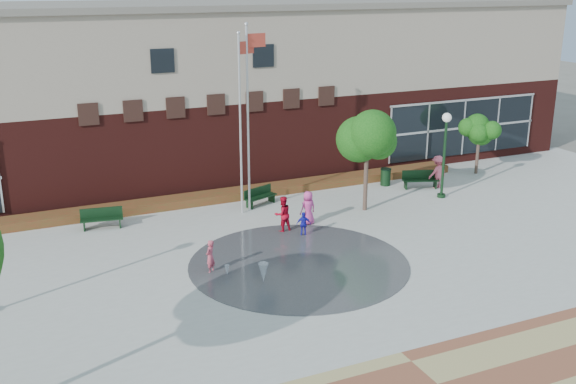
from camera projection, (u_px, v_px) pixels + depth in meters
name	position (u px, v px, depth m)	size (l,w,h in m)	color
ground	(336.00, 296.00, 23.05)	(120.00, 120.00, 0.00)	#666056
plaza_concrete	(288.00, 255.00, 26.52)	(46.00, 18.00, 0.01)	#A8A8A0
splash_pad	(299.00, 264.00, 25.65)	(8.40, 8.40, 0.01)	#383A3D
library_building	(187.00, 89.00, 36.82)	(44.40, 10.40, 9.20)	#491613
flower_bed	(225.00, 200.00, 33.12)	(26.00, 1.20, 0.40)	maroon
flagpole_left	(241.00, 115.00, 29.88)	(0.91, 0.42, 8.25)	silver
flagpole_right	(249.00, 109.00, 30.15)	(1.05, 0.27, 8.60)	silver
lamp_right	(445.00, 146.00, 32.66)	(0.45, 0.45, 4.26)	black
bench_left	(102.00, 222.00, 29.21)	(1.86, 0.78, 0.90)	black
bench_mid	(260.00, 200.00, 32.21)	(1.79, 1.07, 0.87)	black
bench_right	(420.00, 183.00, 34.78)	(1.93, 1.12, 0.94)	black
trash_can	(386.00, 177.00, 35.26)	(0.56, 0.56, 0.92)	black
tree_mid	(367.00, 137.00, 30.57)	(2.86, 2.86, 4.82)	#402E26
tree_small_right	(479.00, 131.00, 36.82)	(1.94, 1.94, 3.31)	#402E26
water_jet_a	(264.00, 283.00, 24.07)	(0.37, 0.37, 0.72)	white
water_jet_b	(227.00, 276.00, 24.61)	(0.18, 0.18, 0.40)	white
child_splash	(210.00, 256.00, 24.76)	(0.46, 0.30, 1.27)	#C3465B
adult_red	(283.00, 214.00, 28.75)	(0.76, 0.59, 1.57)	#B30920
adult_pink	(308.00, 208.00, 29.59)	(0.74, 0.48, 1.52)	#D03D90
child_blue	(304.00, 224.00, 28.33)	(0.62, 0.26, 1.05)	#1A1AB4
person_bench	(438.00, 172.00, 34.72)	(1.11, 0.64, 1.72)	#E45C75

